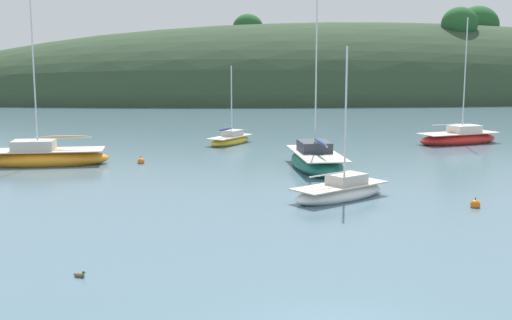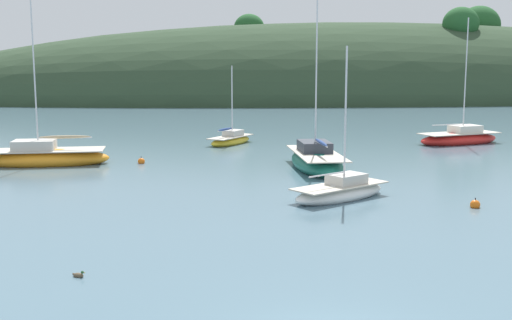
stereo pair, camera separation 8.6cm
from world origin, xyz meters
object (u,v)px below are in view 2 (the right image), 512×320
object	(u,v)px
sailboat_black_sloop	(316,161)
sailboat_yellow_far	(44,157)
mooring_buoy_outer	(475,205)
sailboat_orange_cutter	(341,191)
sailboat_red_portside	(231,140)
duck_lone_right	(79,275)
mooring_buoy_inner	(141,161)
sailboat_navy_dinghy	(460,138)

from	to	relation	value
sailboat_black_sloop	sailboat_yellow_far	bearing A→B (deg)	169.75
sailboat_yellow_far	mooring_buoy_outer	bearing A→B (deg)	-32.70
sailboat_orange_cutter	sailboat_yellow_far	size ratio (longest dim) A/B	0.64
sailboat_red_portside	duck_lone_right	xyz separation A→B (m)	(-6.22, -30.43, -0.27)
sailboat_black_sloop	duck_lone_right	xyz separation A→B (m)	(-10.69, -18.57, -0.42)
sailboat_red_portside	mooring_buoy_inner	world-z (taller)	sailboat_red_portside
mooring_buoy_inner	duck_lone_right	distance (m)	21.47
mooring_buoy_inner	sailboat_navy_dinghy	bearing A→B (deg)	17.54
mooring_buoy_outer	sailboat_red_portside	bearing A→B (deg)	112.72
sailboat_orange_cutter	mooring_buoy_outer	size ratio (longest dim) A/B	13.42
sailboat_navy_dinghy	mooring_buoy_outer	world-z (taller)	sailboat_navy_dinghy
sailboat_red_portside	duck_lone_right	bearing A→B (deg)	-101.55
sailboat_orange_cutter	sailboat_red_portside	bearing A→B (deg)	101.19
sailboat_yellow_far	mooring_buoy_inner	xyz separation A→B (m)	(5.94, -0.09, -0.34)
sailboat_yellow_far	sailboat_black_sloop	bearing A→B (deg)	-10.25
sailboat_orange_cutter	sailboat_black_sloop	size ratio (longest dim) A/B	0.65
sailboat_black_sloop	sailboat_red_portside	bearing A→B (deg)	110.66
sailboat_black_sloop	duck_lone_right	size ratio (longest dim) A/B	27.18
sailboat_yellow_far	duck_lone_right	distance (m)	22.34
sailboat_red_portside	mooring_buoy_outer	bearing A→B (deg)	-67.28
sailboat_black_sloop	mooring_buoy_inner	distance (m)	10.99
sailboat_orange_cutter	sailboat_red_portside	size ratio (longest dim) A/B	1.17
duck_lone_right	sailboat_yellow_far	bearing A→B (deg)	105.16
sailboat_red_portside	mooring_buoy_inner	distance (m)	10.85
sailboat_navy_dinghy	mooring_buoy_inner	size ratio (longest dim) A/B	18.27
sailboat_yellow_far	sailboat_red_portside	world-z (taller)	sailboat_yellow_far
sailboat_yellow_far	sailboat_black_sloop	distance (m)	16.80
mooring_buoy_inner	duck_lone_right	size ratio (longest dim) A/B	1.32
sailboat_yellow_far	sailboat_red_portside	distance (m)	14.97
sailboat_yellow_far	mooring_buoy_inner	bearing A→B (deg)	-0.88
sailboat_red_portside	sailboat_black_sloop	world-z (taller)	sailboat_black_sloop
sailboat_red_portside	sailboat_navy_dinghy	size ratio (longest dim) A/B	0.63
sailboat_black_sloop	sailboat_navy_dinghy	world-z (taller)	sailboat_black_sloop
sailboat_yellow_far	sailboat_navy_dinghy	world-z (taller)	sailboat_yellow_far
mooring_buoy_outer	sailboat_navy_dinghy	bearing A→B (deg)	68.91
sailboat_navy_dinghy	sailboat_orange_cutter	bearing A→B (deg)	-125.89
mooring_buoy_outer	duck_lone_right	xyz separation A→B (m)	(-15.73, -7.71, -0.07)
mooring_buoy_outer	sailboat_orange_cutter	bearing A→B (deg)	156.68
sailboat_orange_cutter	mooring_buoy_inner	distance (m)	15.26
sailboat_orange_cutter	sailboat_yellow_far	xyz separation A→B (m)	(-16.09, 11.48, 0.12)
sailboat_red_portside	mooring_buoy_outer	xyz separation A→B (m)	(9.51, -22.71, -0.20)
mooring_buoy_inner	mooring_buoy_outer	size ratio (longest dim) A/B	1.00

